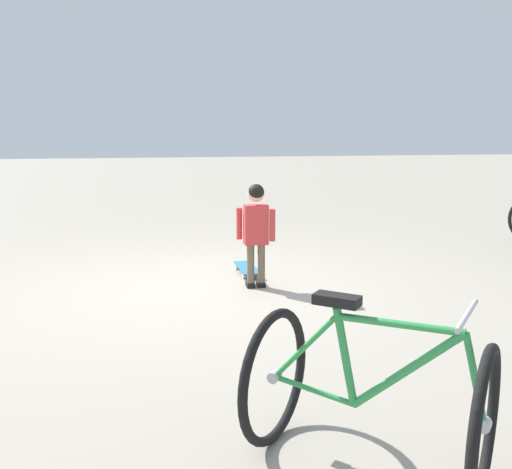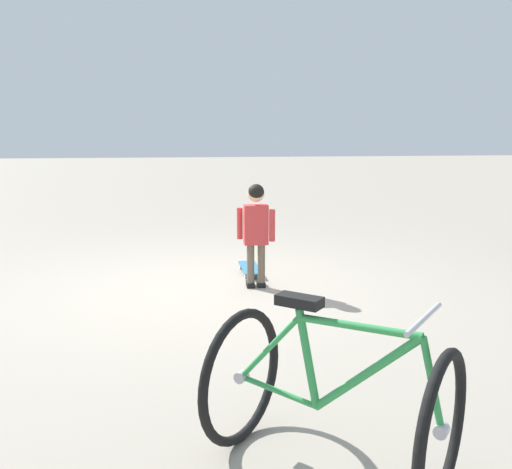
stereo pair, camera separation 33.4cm
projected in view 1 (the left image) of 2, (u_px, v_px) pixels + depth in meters
ground_plane at (210, 289)px, 5.91m from camera, size 50.00×50.00×0.00m
child_person at (256, 224)px, 5.87m from camera, size 0.22×0.37×1.06m
skateboard at (247, 268)px, 6.54m from camera, size 0.63×0.21×0.07m
bicycle_mid at (370, 394)px, 2.77m from camera, size 1.22×1.28×0.85m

